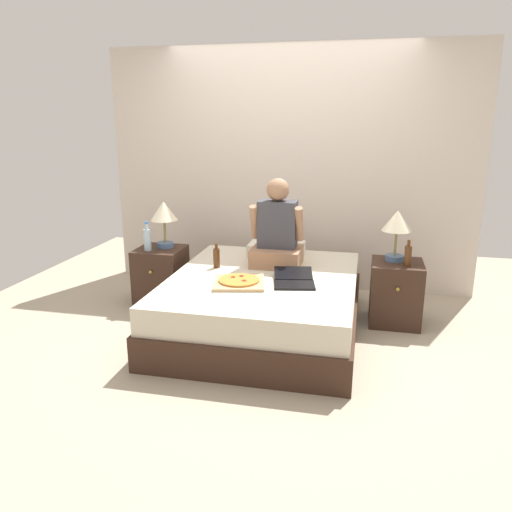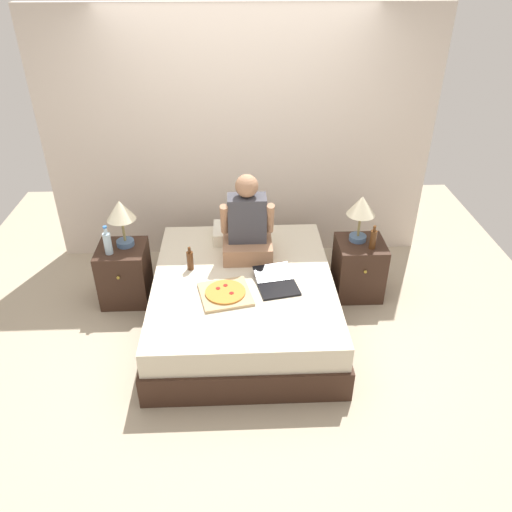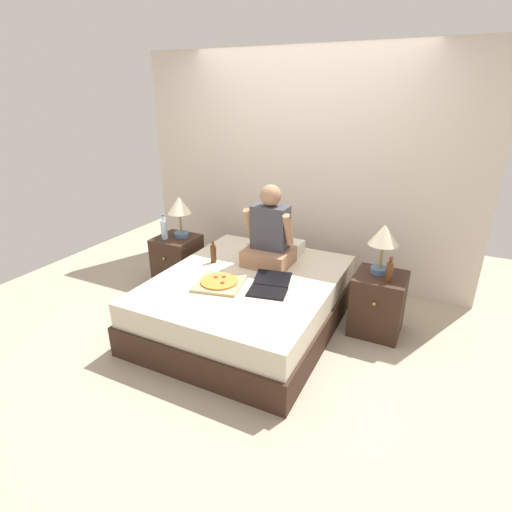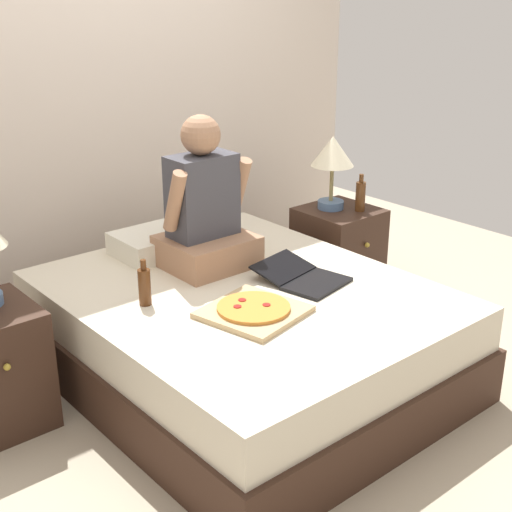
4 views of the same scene
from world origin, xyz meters
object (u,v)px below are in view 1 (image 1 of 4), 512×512
(person_seated, at_px, (277,234))
(beer_bottle_on_bed, at_px, (217,258))
(water_bottle, at_px, (147,239))
(lamp_on_right_nightstand, at_px, (397,224))
(pizza_box, at_px, (239,282))
(nightstand_left, at_px, (161,276))
(beer_bottle, at_px, (408,255))
(nightstand_right, at_px, (396,293))
(lamp_on_left_nightstand, at_px, (164,214))
(bed, at_px, (263,304))
(laptop, at_px, (294,281))

(person_seated, height_order, beer_bottle_on_bed, person_seated)
(water_bottle, relative_size, lamp_on_right_nightstand, 0.61)
(pizza_box, bearing_deg, nightstand_left, 145.26)
(nightstand_left, relative_size, lamp_on_right_nightstand, 1.25)
(beer_bottle, xyz_separation_m, beer_bottle_on_bed, (-1.64, -0.17, -0.08))
(nightstand_right, relative_size, beer_bottle, 2.44)
(water_bottle, distance_m, person_seated, 1.25)
(lamp_on_left_nightstand, xyz_separation_m, person_seated, (1.12, -0.10, -0.11))
(bed, distance_m, laptop, 0.41)
(nightstand_left, height_order, nightstand_right, same)
(bed, distance_m, pizza_box, 0.39)
(bed, xyz_separation_m, person_seated, (0.05, 0.37, 0.54))
(lamp_on_right_nightstand, xyz_separation_m, person_seated, (-1.03, -0.10, -0.11))
(bed, relative_size, lamp_on_right_nightstand, 4.27)
(lamp_on_right_nightstand, relative_size, laptop, 0.96)
(nightstand_left, height_order, pizza_box, nightstand_left)
(beer_bottle_on_bed, bearing_deg, nightstand_right, 9.62)
(lamp_on_left_nightstand, bearing_deg, beer_bottle_on_bed, -27.24)
(pizza_box, bearing_deg, lamp_on_left_nightstand, 142.13)
(pizza_box, relative_size, beer_bottle_on_bed, 2.16)
(lamp_on_left_nightstand, distance_m, pizza_box, 1.23)
(bed, bearing_deg, beer_bottle, 15.25)
(person_seated, height_order, laptop, person_seated)
(bed, relative_size, pizza_box, 4.04)
(bed, xyz_separation_m, water_bottle, (-1.19, 0.33, 0.43))
(lamp_on_left_nightstand, xyz_separation_m, lamp_on_right_nightstand, (2.16, 0.00, 0.00))
(nightstand_left, bearing_deg, person_seated, -2.43)
(nightstand_left, relative_size, pizza_box, 1.18)
(pizza_box, distance_m, beer_bottle_on_bed, 0.51)
(lamp_on_left_nightstand, xyz_separation_m, pizza_box, (0.92, -0.72, -0.38))
(lamp_on_left_nightstand, height_order, nightstand_right, lamp_on_left_nightstand)
(lamp_on_right_nightstand, relative_size, beer_bottle_on_bed, 2.05)
(water_bottle, bearing_deg, pizza_box, -29.00)
(pizza_box, bearing_deg, beer_bottle, 23.12)
(lamp_on_right_nightstand, distance_m, pizza_box, 1.48)
(nightstand_left, distance_m, beer_bottle, 2.33)
(laptop, bearing_deg, nightstand_right, 33.70)
(bed, height_order, pizza_box, pizza_box)
(nightstand_right, xyz_separation_m, beer_bottle, (0.07, -0.10, 0.38))
(person_seated, bearing_deg, lamp_on_left_nightstand, 174.93)
(person_seated, bearing_deg, nightstand_right, 2.65)
(laptop, bearing_deg, person_seated, 114.62)
(lamp_on_right_nightstand, bearing_deg, nightstand_left, -178.69)
(laptop, relative_size, beer_bottle_on_bed, 2.13)
(bed, relative_size, nightstand_left, 3.42)
(bed, relative_size, beer_bottle_on_bed, 8.74)
(lamp_on_right_nightstand, height_order, laptop, lamp_on_right_nightstand)
(person_seated, height_order, pizza_box, person_seated)
(beer_bottle, bearing_deg, water_bottle, 179.76)
(lamp_on_left_nightstand, height_order, beer_bottle_on_bed, lamp_on_left_nightstand)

